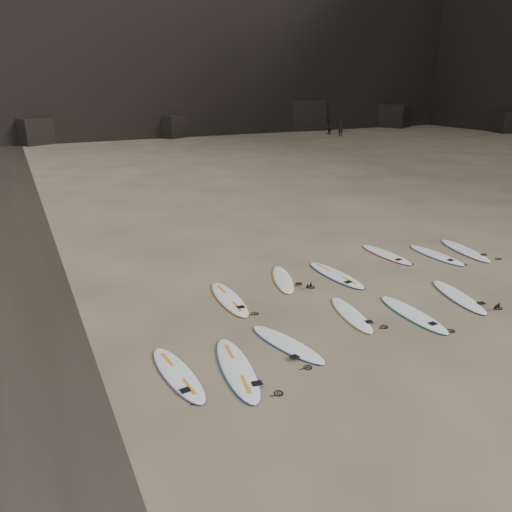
{
  "coord_description": "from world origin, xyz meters",
  "views": [
    {
      "loc": [
        -8.04,
        -9.74,
        6.12
      ],
      "look_at": [
        -2.39,
        1.89,
        1.5
      ],
      "focal_mm": 35.0,
      "sensor_mm": 36.0,
      "label": 1
    }
  ],
  "objects": [
    {
      "name": "surfboard_9",
      "position": [
        5.36,
        2.8,
        0.05
      ],
      "size": [
        0.67,
        2.56,
        0.09
      ],
      "primitive_type": "ellipsoid",
      "rotation": [
        0.0,
        0.0,
        0.02
      ],
      "color": "white",
      "rests_on": "ground"
    },
    {
      "name": "surfboard_10",
      "position": [
        6.71,
        2.71,
        0.05
      ],
      "size": [
        1.14,
        2.78,
        0.1
      ],
      "primitive_type": "ellipsoid",
      "rotation": [
        0.0,
        0.0,
        -0.18
      ],
      "color": "white",
      "rests_on": "ground"
    },
    {
      "name": "surfboard_0",
      "position": [
        -4.23,
        -0.94,
        0.05
      ],
      "size": [
        1.08,
        2.83,
        0.1
      ],
      "primitive_type": "ellipsoid",
      "rotation": [
        0.0,
        0.0,
        -0.15
      ],
      "color": "white",
      "rests_on": "ground"
    },
    {
      "name": "surfboard_8",
      "position": [
        3.76,
        3.64,
        0.05
      ],
      "size": [
        0.72,
        2.54,
        0.09
      ],
      "primitive_type": "ellipsoid",
      "rotation": [
        0.0,
        0.0,
        0.05
      ],
      "color": "white",
      "rests_on": "ground"
    },
    {
      "name": "surfboard_5",
      "position": [
        -2.94,
        2.56,
        0.05
      ],
      "size": [
        0.78,
        2.66,
        0.09
      ],
      "primitive_type": "ellipsoid",
      "rotation": [
        0.0,
        0.0,
        -0.06
      ],
      "color": "white",
      "rests_on": "ground"
    },
    {
      "name": "person_b",
      "position": [
        25.13,
        39.4,
        0.89
      ],
      "size": [
        0.69,
        0.88,
        1.78
      ],
      "primitive_type": "imported",
      "rotation": [
        0.0,
        0.0,
        4.69
      ],
      "color": "black",
      "rests_on": "ground"
    },
    {
      "name": "surfboard_7",
      "position": [
        0.95,
        2.76,
        0.05
      ],
      "size": [
        0.83,
        2.73,
        0.1
      ],
      "primitive_type": "ellipsoid",
      "rotation": [
        0.0,
        0.0,
        0.07
      ],
      "color": "white",
      "rests_on": "ground"
    },
    {
      "name": "surfboard_4",
      "position": [
        3.22,
        -0.25,
        0.05
      ],
      "size": [
        1.16,
        2.59,
        0.09
      ],
      "primitive_type": "ellipsoid",
      "rotation": [
        0.0,
        0.0,
        -0.23
      ],
      "color": "white",
      "rests_on": "ground"
    },
    {
      "name": "surfboard_2",
      "position": [
        -0.33,
        0.17,
        0.04
      ],
      "size": [
        0.96,
        2.35,
        0.08
      ],
      "primitive_type": "ellipsoid",
      "rotation": [
        0.0,
        0.0,
        -0.19
      ],
      "color": "white",
      "rests_on": "ground"
    },
    {
      "name": "surfboard_1",
      "position": [
        -2.69,
        -0.47,
        0.04
      ],
      "size": [
        1.18,
        2.5,
        0.09
      ],
      "primitive_type": "ellipsoid",
      "rotation": [
        0.0,
        0.0,
        0.26
      ],
      "color": "white",
      "rests_on": "ground"
    },
    {
      "name": "person_a",
      "position": [
        25.4,
        37.47,
        0.87
      ],
      "size": [
        0.63,
        0.74,
        1.74
      ],
      "primitive_type": "imported",
      "rotation": [
        0.0,
        0.0,
        1.96
      ],
      "color": "black",
      "rests_on": "ground"
    },
    {
      "name": "ground",
      "position": [
        0.0,
        0.0,
        0.0
      ],
      "size": [
        240.0,
        240.0,
        0.0
      ],
      "primitive_type": "plane",
      "color": "#897559",
      "rests_on": "ground"
    },
    {
      "name": "surfboard_11",
      "position": [
        -5.48,
        -0.57,
        0.05
      ],
      "size": [
        0.82,
        2.58,
        0.09
      ],
      "primitive_type": "ellipsoid",
      "rotation": [
        0.0,
        0.0,
        0.09
      ],
      "color": "white",
      "rests_on": "ground"
    },
    {
      "name": "surfboard_3",
      "position": [
        1.2,
        -0.56,
        0.05
      ],
      "size": [
        0.67,
        2.59,
        0.09
      ],
      "primitive_type": "ellipsoid",
      "rotation": [
        0.0,
        0.0,
        -0.02
      ],
      "color": "white",
      "rests_on": "ground"
    },
    {
      "name": "surfboard_6",
      "position": [
        -0.79,
        3.2,
        0.04
      ],
      "size": [
        1.33,
        2.41,
        0.08
      ],
      "primitive_type": "ellipsoid",
      "rotation": [
        0.0,
        0.0,
        -0.34
      ],
      "color": "white",
      "rests_on": "ground"
    }
  ]
}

